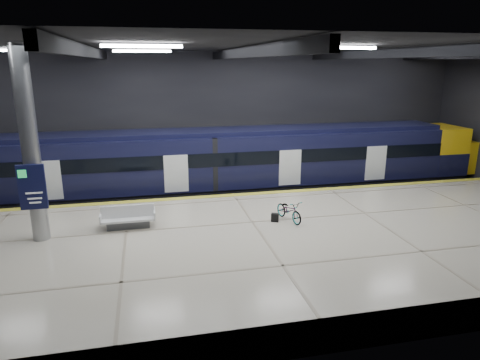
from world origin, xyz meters
name	(u,v)px	position (x,y,z in m)	size (l,w,h in m)	color
ground	(247,237)	(0.00, 0.00, 0.00)	(30.00, 30.00, 0.00)	black
room_shell	(247,105)	(0.00, 0.00, 5.72)	(30.10, 16.10, 8.05)	black
platform	(262,249)	(0.00, -2.50, 0.55)	(30.00, 11.00, 1.10)	beige
safety_strip	(234,195)	(0.00, 2.75, 1.11)	(30.00, 0.40, 0.01)	gold
rails	(224,198)	(0.00, 5.50, 0.08)	(30.00, 1.52, 0.16)	gray
train	(261,162)	(2.11, 5.50, 2.06)	(29.40, 2.84, 3.79)	black
bench	(128,220)	(-4.91, -0.55, 1.43)	(2.09, 0.87, 0.92)	#595B60
bicycle	(289,210)	(1.50, -1.17, 1.54)	(0.58, 1.67, 0.88)	#99999E
pannier_bag	(275,218)	(0.90, -1.17, 1.28)	(0.30, 0.18, 0.35)	black
info_column	(30,149)	(-8.00, -1.03, 4.46)	(0.90, 0.78, 6.90)	#9EA0A5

